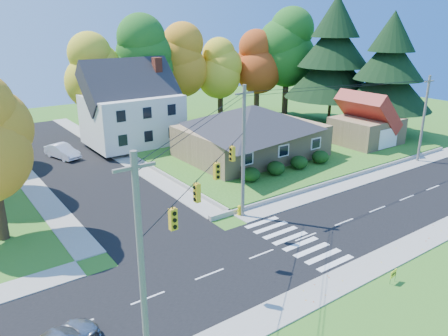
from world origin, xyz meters
name	(u,v)px	position (x,y,z in m)	size (l,w,h in m)	color
ground	(306,237)	(0.00, 0.00, 0.00)	(120.00, 120.00, 0.00)	#3D7923
road_main	(306,237)	(0.00, 0.00, 0.01)	(90.00, 8.00, 0.02)	black
road_cross	(72,163)	(-8.00, 26.00, 0.01)	(8.00, 44.00, 0.02)	black
sidewalk_north	(259,212)	(0.00, 5.00, 0.04)	(90.00, 2.00, 0.08)	#9C9A90
sidewalk_south	(366,268)	(0.00, -5.00, 0.04)	(90.00, 2.00, 0.08)	#9C9A90
lawn	(257,140)	(13.00, 21.00, 0.25)	(30.00, 30.00, 0.50)	#3D7923
ranch_house	(251,130)	(8.00, 16.00, 3.27)	(14.60, 10.60, 5.40)	tan
colonial_house	(132,108)	(0.04, 28.00, 4.58)	(10.40, 8.40, 9.60)	silver
garage	(367,123)	(22.00, 11.99, 2.84)	(7.30, 6.30, 4.60)	tan
hedge_row	(288,165)	(7.50, 9.80, 1.14)	(10.70, 1.70, 1.27)	#163A10
traffic_infrastructure	(294,162)	(-0.15, 1.35, 5.15)	(38.10, 10.66, 10.00)	#666059
tree_lot_0	(93,72)	(-2.00, 34.00, 8.31)	(6.72, 6.72, 12.51)	#3F2A19
tree_lot_1	(142,59)	(4.00, 33.00, 9.61)	(7.84, 7.84, 14.60)	#3F2A19
tree_lot_2	(180,61)	(10.00, 34.00, 8.96)	(7.28, 7.28, 13.56)	#3F2A19
tree_lot_3	(220,69)	(16.00, 33.00, 7.65)	(6.16, 6.16, 11.47)	#3F2A19
tree_lot_4	(257,62)	(22.00, 32.00, 8.31)	(6.72, 6.72, 12.51)	#3F2A19
tree_lot_5	(287,48)	(26.00, 30.00, 10.27)	(8.40, 8.40, 15.64)	#3F2A19
conifer_east_a	(334,57)	(27.00, 22.00, 9.39)	(12.80, 12.80, 16.96)	#3F2A19
conifer_east_b	(389,71)	(28.00, 14.00, 8.28)	(11.20, 11.20, 14.84)	#3F2A19
white_car	(62,151)	(-8.25, 28.20, 0.78)	(1.61, 4.63, 1.52)	silver
fire_hydrant	(239,211)	(-1.60, 5.48, 0.41)	(0.50, 0.38, 0.86)	yellow
yard_sign	(393,274)	(0.02, -6.79, 0.57)	(0.64, 0.12, 0.80)	black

